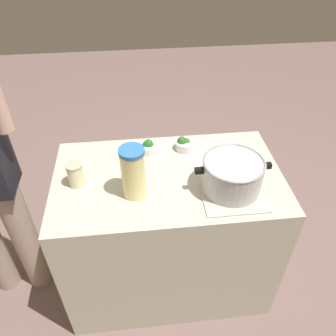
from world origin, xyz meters
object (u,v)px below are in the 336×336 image
broccoli_bowl_front (148,147)px  broccoli_bowl_center (184,144)px  lemonade_pitcher (133,172)px  mason_jar (76,175)px  cooking_pot (232,174)px

broccoli_bowl_front → broccoli_bowl_center: broccoli_bowl_center is taller
lemonade_pitcher → mason_jar: (0.27, -0.09, -0.07)m
lemonade_pitcher → broccoli_bowl_front: bearing=-104.6°
cooking_pot → mason_jar: size_ratio=2.88×
mason_jar → broccoli_bowl_front: mason_jar is taller
lemonade_pitcher → broccoli_bowl_center: lemonade_pitcher is taller
cooking_pot → lemonade_pitcher: 0.45m
mason_jar → broccoli_bowl_center: (-0.55, -0.23, -0.03)m
lemonade_pitcher → broccoli_bowl_front: lemonade_pitcher is taller
cooking_pot → lemonade_pitcher: (0.45, -0.02, 0.04)m
lemonade_pitcher → broccoli_bowl_center: size_ratio=2.53×
broccoli_bowl_center → broccoli_bowl_front: bearing=-0.1°
lemonade_pitcher → mason_jar: size_ratio=2.09×
lemonade_pitcher → mason_jar: 0.29m
cooking_pot → mason_jar: (0.72, -0.11, -0.03)m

